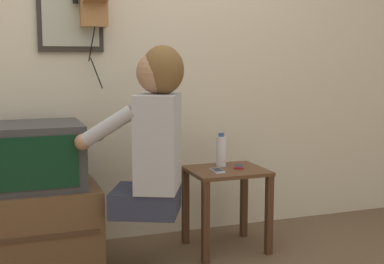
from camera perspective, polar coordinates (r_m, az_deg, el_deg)
name	(u,v)px	position (r m, az deg, el deg)	size (l,w,h in m)	color
wall_back	(133,43)	(3.49, -6.29, 9.37)	(6.80, 0.05, 2.55)	beige
side_table	(226,188)	(3.32, 3.68, -6.00)	(0.46, 0.40, 0.51)	#51331E
person	(154,132)	(2.92, -4.12, 0.05)	(0.63, 0.54, 0.93)	#2D3347
tv_stand	(40,227)	(3.19, -15.93, -9.75)	(0.66, 0.50, 0.46)	brown
television	(32,156)	(3.11, -16.69, -2.43)	(0.55, 0.47, 0.36)	#38383A
framed_picture	(70,12)	(3.39, -12.86, 12.34)	(0.39, 0.03, 0.47)	#2D2823
cell_phone_held	(217,171)	(3.21, 2.73, -4.13)	(0.07, 0.13, 0.01)	silver
cell_phone_spare	(239,166)	(3.35, 5.01, -3.67)	(0.11, 0.14, 0.01)	maroon
water_bottle	(221,151)	(3.36, 3.14, -2.01)	(0.06, 0.06, 0.21)	silver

